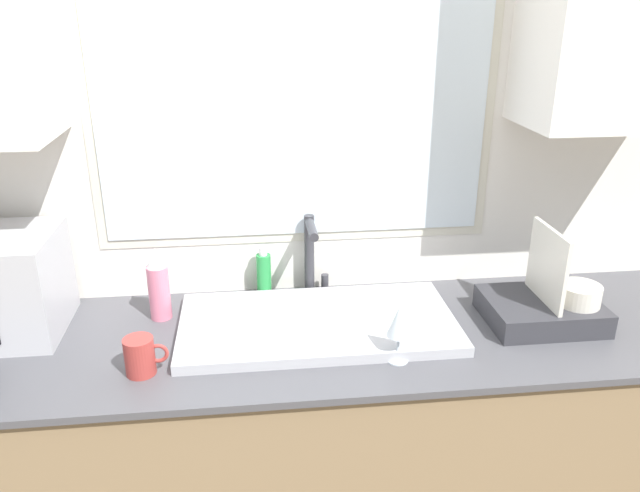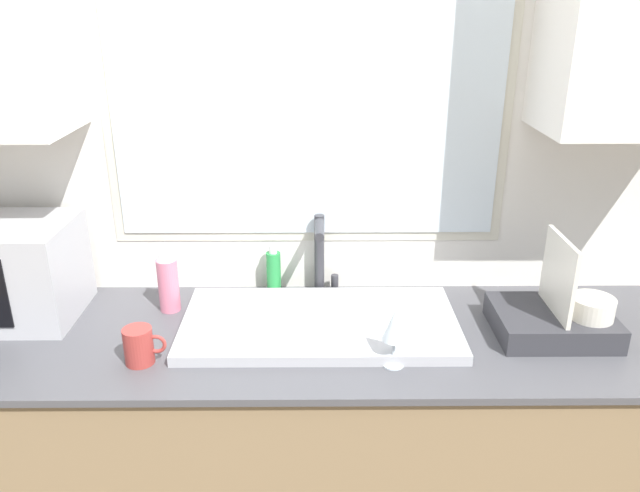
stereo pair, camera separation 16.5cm
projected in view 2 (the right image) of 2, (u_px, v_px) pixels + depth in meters
name	position (u px, v px, depth m)	size (l,w,h in m)	color
countertop	(308.00, 457.00, 1.95)	(2.45, 0.64, 0.89)	#8C7251
wall_back	(307.00, 133.00, 1.87)	(6.00, 0.38, 2.60)	silver
sink_basin	(320.00, 323.00, 1.81)	(0.79, 0.42, 0.03)	#B2B2B7
faucet	(321.00, 250.00, 1.96)	(0.08, 0.17, 0.26)	#333338
dish_rack	(557.00, 317.00, 1.76)	(0.32, 0.26, 0.29)	#333338
spray_bottle	(168.00, 278.00, 1.88)	(0.06, 0.06, 0.22)	#D8728C
soap_bottle	(274.00, 272.00, 2.00)	(0.05, 0.05, 0.17)	#268C3F
mug_near_sink	(139.00, 346.00, 1.62)	(0.11, 0.08, 0.10)	#A53833
wine_glass	(395.00, 326.00, 1.59)	(0.06, 0.06, 0.16)	silver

